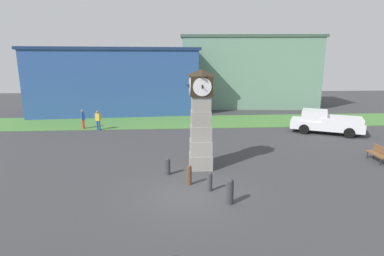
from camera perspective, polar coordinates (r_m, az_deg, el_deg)
ground_plane at (r=13.83m, az=-0.39°, el=-12.39°), size 87.26×87.26×0.00m
clock_tower at (r=16.17m, az=1.71°, el=1.44°), size 1.54×1.55×5.43m
bollard_near_tower at (r=15.83m, az=-4.62°, el=-7.24°), size 0.26×0.26×0.93m
bollard_mid_row at (r=14.55m, az=-0.50°, el=-8.89°), size 0.22×0.22×1.00m
bollard_far_row at (r=13.94m, az=3.47°, el=-10.13°), size 0.20×0.20×0.91m
bollard_end_row at (r=12.81m, az=7.27°, el=-11.83°), size 0.29×0.29×1.12m
pickup_truck at (r=26.81m, az=24.18°, el=1.06°), size 5.84×4.38×1.85m
bench at (r=20.86m, az=32.08°, el=-4.08°), size 0.61×1.62×0.90m
pedestrian_near_bench at (r=27.61m, az=-20.07°, el=1.80°), size 0.40×0.47×1.69m
pedestrian_crossing_lot at (r=26.69m, az=-17.47°, el=1.62°), size 0.46×0.37×1.68m
warehouse_blue_far at (r=35.11m, az=-14.18°, el=8.71°), size 18.58×8.69×7.15m
storefront_low_left at (r=39.88m, az=10.60°, el=10.48°), size 17.53×8.94×8.74m
grass_verge_far at (r=29.16m, az=0.33°, el=1.24°), size 52.36×6.04×0.04m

